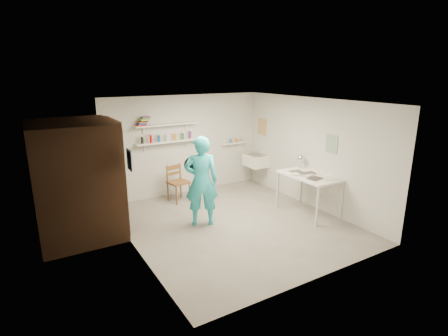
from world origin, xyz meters
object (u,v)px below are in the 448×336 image
wooden_chair (178,182)px  work_table (308,194)px  wall_clock (192,165)px  desk_lamp (301,158)px  belfast_sink (256,160)px  man (201,181)px

wooden_chair → work_table: bearing=-56.3°
wall_clock → wooden_chair: 1.43m
work_table → wooden_chair: bearing=135.1°
wooden_chair → desk_lamp: size_ratio=5.74×
belfast_sink → wooden_chair: wooden_chair is taller
wall_clock → belfast_sink: bearing=49.8°
wall_clock → wooden_chair: bearing=103.5°
man → desk_lamp: 2.42m
man → wooden_chair: (0.13, 1.41, -0.43)m
wall_clock → desk_lamp: (2.50, -0.35, -0.11)m
work_table → desk_lamp: bearing=67.6°
wooden_chair → desk_lamp: (2.29, -1.56, 0.61)m
wooden_chair → work_table: size_ratio=0.72×
desk_lamp → wooden_chair: bearing=145.7°
wooden_chair → work_table: 2.93m
belfast_sink → work_table: 2.06m
belfast_sink → wall_clock: wall_clock is taller
belfast_sink → work_table: bearing=-93.1°
wall_clock → work_table: wall_clock is taller
man → wall_clock: 0.37m
belfast_sink → wall_clock: size_ratio=1.88×
work_table → man: bearing=163.5°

